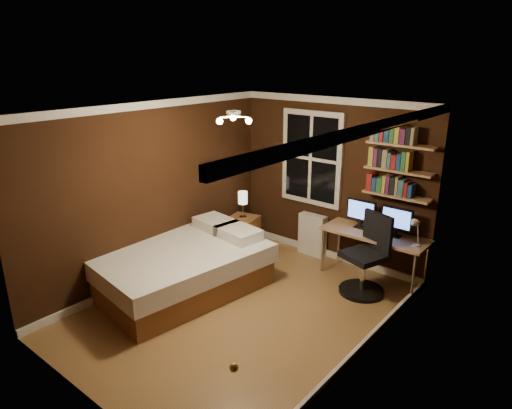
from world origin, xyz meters
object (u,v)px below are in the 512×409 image
Objects in this scene: bedside_lamp at (243,205)px; monitor_right at (396,222)px; desk_lamp at (416,232)px; office_chair at (366,263)px; nightstand at (243,233)px; monitor_left at (361,214)px; radiator at (312,235)px; desk at (375,238)px; bed at (182,267)px.

monitor_right is at bearing 9.98° from bedside_lamp.
desk_lamp is 0.40× the size of office_chair.
monitor_right is at bearing -2.33° from nightstand.
monitor_right is (2.40, 0.42, 0.14)m from bedside_lamp.
office_chair is at bearing -52.58° from monitor_left.
nightstand is 2.02m from monitor_left.
desk is (1.13, -0.18, 0.30)m from radiator.
office_chair is at bearing -152.95° from desk_lamp.
desk is 0.39m from monitor_left.
monitor_right reaches higher than nightstand.
radiator is 1.55× the size of monitor_left.
office_chair is (0.09, -0.40, -0.21)m from desk.
desk_lamp is at bearing 45.55° from office_chair.
nightstand is 1.26× the size of monitor_right.
desk is at bearing 121.57° from office_chair.
bedside_lamp is at bearing 0.00° from nightstand.
desk_lamp is at bearing -10.20° from radiator.
nightstand is 1.14m from radiator.
monitor_right reaches higher than bedside_lamp.
desk_lamp reaches higher than desk.
monitor_left is 0.99× the size of desk_lamp.
nightstand is at bearing -170.02° from monitor_right.
radiator is 1.04m from monitor_left.
desk_lamp reaches higher than office_chair.
desk is 0.38m from monitor_right.
desk_lamp is at bearing 4.47° from bedside_lamp.
bed is 5.54× the size of monitor_right.
bed is at bearing -81.19° from bedside_lamp.
desk_lamp reaches higher than radiator.
monitor_right is at bearing 15.89° from desk.
desk_lamp is (0.88, -0.21, 0.01)m from monitor_left.
bedside_lamp is at bearing 106.71° from bed.
bedside_lamp is 1.22m from radiator.
monitor_left is at bearing 166.70° from desk_lamp.
bed reaches higher than nightstand.
radiator is at bearing 170.98° from desk.
bedside_lamp is at bearing -162.76° from office_chair.
nightstand is 2.23m from office_chair.
office_chair is (0.36, -0.47, -0.48)m from monitor_left.
bedside_lamp is 1.92m from monitor_left.
monitor_right reaches higher than radiator.
nightstand is 0.37× the size of desk.
nightstand is at bearing -167.28° from monitor_left.
nightstand is 1.26× the size of monitor_left.
monitor_left reaches higher than desk.
office_chair is (2.23, -0.05, 0.16)m from nightstand.
desk reaches higher than radiator.
office_chair is (-0.52, -0.26, -0.49)m from desk_lamp.
monitor_left reaches higher than nightstand.
monitor_left is at bearing 145.92° from office_chair.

